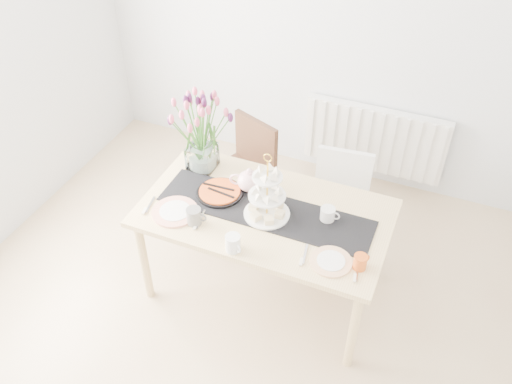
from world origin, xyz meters
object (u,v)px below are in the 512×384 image
at_px(cream_jug, 328,214).
at_px(mug_orange, 360,262).
at_px(dining_table, 265,220).
at_px(mug_white, 233,243).
at_px(tulip_vase, 200,124).
at_px(plate_right, 331,262).
at_px(tart_tin, 220,193).
at_px(chair_white, 339,197).
at_px(cake_stand, 267,201).
at_px(plate_left, 175,212).
at_px(radiator, 374,139).
at_px(mug_grey, 194,216).
at_px(chair_brown, 246,164).
at_px(teapot, 249,181).

relative_size(cream_jug, mug_orange, 1.00).
relative_size(dining_table, mug_white, 14.65).
relative_size(tulip_vase, mug_white, 6.05).
bearing_deg(plate_right, mug_orange, 8.38).
bearing_deg(cream_jug, tart_tin, -174.97).
relative_size(chair_white, plate_right, 3.35).
height_order(tulip_vase, cream_jug, tulip_vase).
xyz_separation_m(dining_table, cake_stand, (0.03, -0.03, 0.20)).
height_order(cream_jug, plate_left, cream_jug).
bearing_deg(mug_orange, tart_tin, 110.23).
distance_m(dining_table, plate_right, 0.59).
distance_m(radiator, cream_jug, 1.47).
bearing_deg(mug_orange, chair_white, 56.43).
bearing_deg(cream_jug, chair_white, 96.79).
xyz_separation_m(cake_stand, tart_tin, (-0.36, 0.07, -0.11)).
xyz_separation_m(tart_tin, plate_right, (0.85, -0.30, -0.01)).
bearing_deg(chair_white, dining_table, -124.64).
distance_m(cake_stand, mug_orange, 0.69).
bearing_deg(mug_orange, plate_right, 133.57).
xyz_separation_m(tart_tin, plate_left, (-0.19, -0.27, -0.01)).
xyz_separation_m(chair_white, tart_tin, (-0.68, -0.59, 0.29)).
relative_size(cake_stand, plate_right, 1.75).
relative_size(chair_white, mug_white, 7.57).
bearing_deg(radiator, mug_grey, -113.64).
height_order(chair_white, cake_stand, cake_stand).
height_order(cake_stand, mug_grey, cake_stand).
distance_m(chair_brown, chair_white, 0.78).
bearing_deg(dining_table, mug_grey, -143.74).
distance_m(chair_white, teapot, 0.78).
xyz_separation_m(cream_jug, plate_left, (-0.92, -0.31, -0.04)).
height_order(chair_brown, tart_tin, chair_brown).
xyz_separation_m(teapot, tart_tin, (-0.16, -0.12, -0.06)).
bearing_deg(tart_tin, plate_left, -125.35).
relative_size(radiator, dining_table, 0.75).
height_order(chair_white, teapot, teapot).
bearing_deg(cake_stand, tulip_vase, 153.94).
bearing_deg(dining_table, plate_left, -155.99).
relative_size(chair_white, cake_stand, 1.91).
bearing_deg(chair_brown, chair_white, 16.77).
bearing_deg(mug_orange, tulip_vase, 103.50).
height_order(tulip_vase, mug_orange, tulip_vase).
bearing_deg(tart_tin, tulip_vase, 136.42).
bearing_deg(chair_white, mug_orange, -74.75).
height_order(tulip_vase, tart_tin, tulip_vase).
distance_m(mug_white, plate_right, 0.58).
distance_m(teapot, plate_left, 0.53).
relative_size(chair_white, teapot, 3.23).
distance_m(tart_tin, mug_white, 0.51).
relative_size(radiator, plate_left, 4.05).
bearing_deg(dining_table, mug_white, -97.22).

